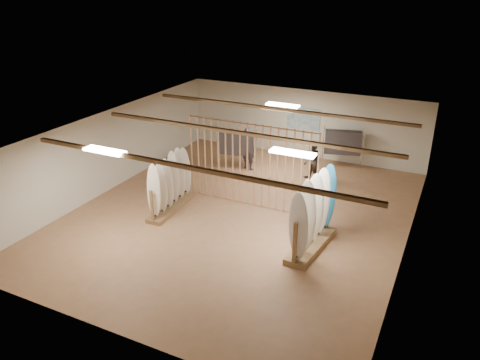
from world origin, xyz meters
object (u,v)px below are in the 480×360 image
at_px(rack_right, 313,224).
at_px(clothing_rack_a, 237,143).
at_px(shopper_b, 312,159).
at_px(shopper_a, 249,146).
at_px(clothing_rack_b, 343,142).
at_px(rack_left, 171,191).

bearing_deg(rack_right, clothing_rack_a, 140.97).
distance_m(clothing_rack_a, shopper_b, 3.05).
height_order(clothing_rack_a, shopper_a, shopper_a).
relative_size(rack_right, clothing_rack_b, 1.46).
bearing_deg(shopper_a, clothing_rack_a, 27.43).
distance_m(rack_left, shopper_b, 5.36).
xyz_separation_m(clothing_rack_a, shopper_a, (0.46, 0.09, -0.05)).
bearing_deg(clothing_rack_a, shopper_a, -4.27).
bearing_deg(clothing_rack_a, rack_left, -109.67).
xyz_separation_m(rack_left, rack_right, (4.82, -0.34, 0.10)).
relative_size(clothing_rack_b, shopper_b, 0.93).
relative_size(rack_right, clothing_rack_a, 1.51).
height_order(rack_right, clothing_rack_b, rack_right).
height_order(rack_left, shopper_a, shopper_a).
distance_m(clothing_rack_b, shopper_b, 1.90).
bearing_deg(rack_left, clothing_rack_b, 52.63).
xyz_separation_m(shopper_a, shopper_b, (2.59, -0.08, -0.09)).
height_order(shopper_a, shopper_b, shopper_a).
relative_size(rack_left, rack_right, 1.00).
bearing_deg(rack_left, shopper_a, 76.34).
distance_m(rack_right, shopper_b, 4.73).
bearing_deg(rack_right, clothing_rack_b, 103.12).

